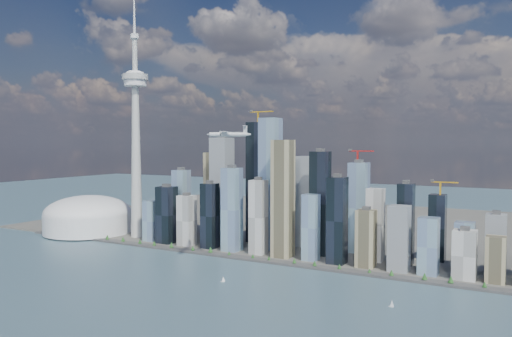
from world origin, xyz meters
The scene contains 10 objects.
ground centered at (0.00, 0.00, 0.00)m, with size 4000.00×4000.00×0.00m, color #334E5A.
seawall centered at (0.00, 250.00, 2.00)m, with size 1100.00×22.00×4.00m, color #383838.
land centered at (0.00, 700.00, 1.50)m, with size 1400.00×900.00×3.00m, color #4C4C47.
shoreline_trees centered at (0.00, 250.00, 8.78)m, with size 960.53×7.20×8.80m.
skyscraper_cluster centered at (59.61, 336.81, 86.59)m, with size 736.00×142.00×277.68m.
needle_tower centered at (-300.00, 310.00, 235.84)m, with size 56.00×56.00×550.50m.
dome_stadium centered at (-440.00, 300.00, 39.44)m, with size 200.00×200.00×86.00m.
airplane centered at (42.51, 143.84, 226.23)m, with size 69.14×61.90×17.42m.
sailboat_west centered at (55.18, 106.07, 3.05)m, with size 6.64×4.10×9.51m.
sailboat_east centered at (308.80, 111.89, 3.37)m, with size 7.61×3.06×10.50m.
Camera 1 is at (457.89, -527.98, 212.59)m, focal length 35.00 mm.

